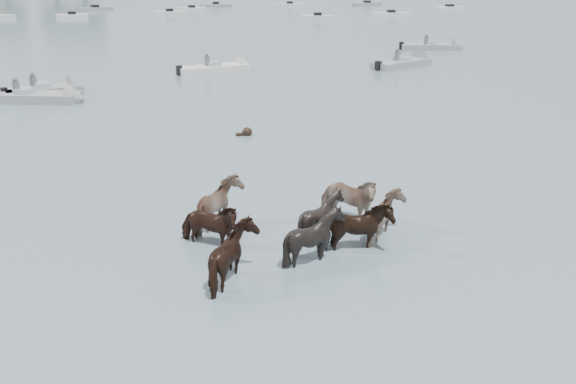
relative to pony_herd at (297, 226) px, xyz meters
name	(u,v)px	position (x,y,z in m)	size (l,w,h in m)	color
ground	(258,273)	(-1.44, -1.26, -0.52)	(400.00, 400.00, 0.00)	#4D636E
pony_herd	(297,226)	(0.00, 0.00, 0.00)	(6.48, 5.09, 1.63)	black
swimming_pony	(246,133)	(1.47, 10.92, -0.42)	(0.72, 0.44, 0.44)	black
motorboat_a	(55,90)	(-6.62, 22.78, -0.29)	(4.65, 2.66, 1.92)	gray
motorboat_b	(40,98)	(-7.32, 20.88, -0.30)	(6.28, 3.83, 1.92)	gray
motorboat_c	(224,68)	(4.14, 27.10, -0.30)	(5.54, 2.48, 1.92)	silver
motorboat_d	(408,63)	(17.34, 25.31, -0.30)	(5.57, 3.44, 1.92)	gray
motorboat_e	(439,47)	(24.02, 32.10, -0.30)	(5.59, 3.16, 1.92)	gray
distant_flotilla	(99,12)	(-2.08, 79.49, -0.27)	(105.82, 28.63, 0.93)	gray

